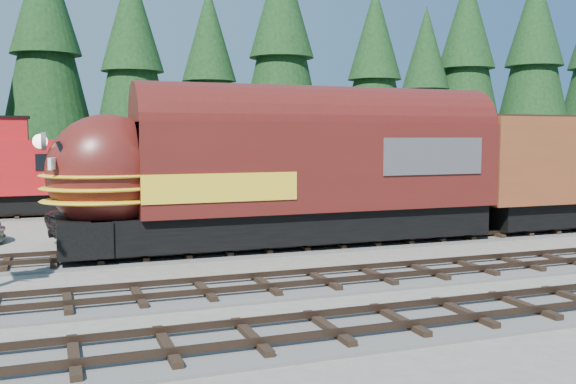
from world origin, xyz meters
name	(u,v)px	position (x,y,z in m)	size (l,w,h in m)	color
ground	(452,258)	(0.00, 0.00, 0.00)	(120.00, 120.00, 0.00)	#6B665B
track_spur	(117,213)	(-10.00, 18.00, 0.06)	(32.00, 3.20, 0.33)	#4C4947
depot	(332,164)	(0.00, 10.50, 2.96)	(12.80, 7.00, 5.30)	gold
conifer_backdrop	(327,52)	(6.34, 25.51, 10.67)	(79.43, 21.74, 17.16)	black
locomotive	(276,178)	(-5.33, 4.00, 2.79)	(17.81, 3.54, 4.84)	black
pickup_truck_a	(136,217)	(-10.14, 8.21, 0.98)	(3.24, 7.02, 1.95)	black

